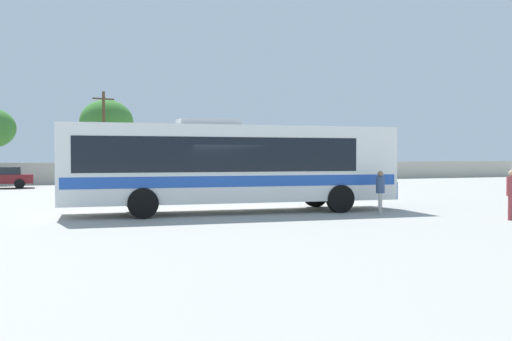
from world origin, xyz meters
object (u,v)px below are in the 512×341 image
Objects in this scene: passenger_waiting_on_apron at (512,192)px; utility_pole_far at (104,135)px; roadside_tree_midleft at (107,122)px; coach_bus_white_blue at (229,163)px; attendant_by_bus_door at (380,190)px.

passenger_waiting_on_apron is 34.05m from utility_pole_far.
roadside_tree_midleft is at bearing 79.60° from utility_pole_far.
coach_bus_white_blue is at bearing -86.41° from utility_pole_far.
utility_pole_far is (-1.68, 26.75, 2.02)m from coach_bus_white_blue.
attendant_by_bus_door is 33.28m from roadside_tree_midleft.
roadside_tree_midleft reaches higher than coach_bus_white_blue.
passenger_waiting_on_apron is at bearing -48.35° from attendant_by_bus_door.
coach_bus_white_blue is at bearing 143.53° from passenger_waiting_on_apron.
roadside_tree_midleft is (-8.95, 35.70, 4.15)m from passenger_waiting_on_apron.
utility_pole_far reaches higher than passenger_waiting_on_apron.
roadside_tree_midleft is (-1.10, 29.90, 3.24)m from coach_bus_white_blue.
coach_bus_white_blue reaches higher than passenger_waiting_on_apron.
utility_pole_far is at bearing 93.59° from coach_bus_white_blue.
passenger_waiting_on_apron is at bearing -36.47° from coach_bus_white_blue.
attendant_by_bus_door is 0.22× the size of roadside_tree_midleft.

